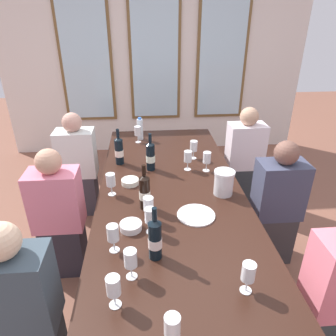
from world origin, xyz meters
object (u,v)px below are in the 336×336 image
(metal_pitcher, at_px, (224,182))
(wine_glass_0, at_px, (138,131))
(wine_glass_7, at_px, (111,181))
(wine_glass_11, at_px, (172,326))
(wine_glass_4, at_px, (113,287))
(tasting_bowl_1, at_px, (130,182))
(wine_glass_6, at_px, (131,260))
(dining_table, at_px, (171,197))
(wine_glass_9, at_px, (188,157))
(wine_glass_8, at_px, (113,234))
(wine_bottle_3, at_px, (151,156))
(white_plate_0, at_px, (196,215))
(wine_bottle_1, at_px, (119,151))
(wine_glass_10, at_px, (150,217))
(seated_person_3, at_px, (244,160))
(tasting_bowl_0, at_px, (131,226))
(seated_person_4, at_px, (23,312))
(wine_glass_1, at_px, (248,273))
(wine_glass_3, at_px, (194,146))
(wine_bottle_0, at_px, (145,192))
(wine_bottle_2, at_px, (155,239))
(seated_person_0, at_px, (59,218))
(seated_person_1, at_px, (276,207))
(wine_glass_5, at_px, (149,205))
(wine_glass_2, at_px, (207,158))
(water_bottle, at_px, (140,129))

(metal_pitcher, xyz_separation_m, wine_glass_0, (-0.64, 1.07, 0.03))
(wine_glass_7, xyz_separation_m, wine_glass_11, (0.34, -1.21, 0.00))
(wine_glass_0, xyz_separation_m, wine_glass_4, (-0.10, -2.01, -0.00))
(tasting_bowl_1, xyz_separation_m, wine_glass_6, (0.03, -0.97, 0.10))
(dining_table, xyz_separation_m, wine_glass_9, (0.18, 0.33, 0.18))
(wine_glass_8, bearing_deg, wine_bottle_3, 76.39)
(white_plate_0, xyz_separation_m, wine_glass_6, (-0.42, -0.51, 0.11))
(wine_glass_8, bearing_deg, wine_bottle_1, 91.61)
(wine_glass_0, bearing_deg, wine_glass_10, -86.77)
(wine_glass_4, distance_m, wine_glass_9, 1.45)
(seated_person_3, bearing_deg, tasting_bowl_0, -130.65)
(white_plate_0, distance_m, wine_glass_6, 0.67)
(wine_glass_7, distance_m, seated_person_4, 0.99)
(white_plate_0, xyz_separation_m, seated_person_4, (-1.02, -0.50, -0.22))
(wine_glass_1, bearing_deg, wine_glass_3, 90.86)
(wine_bottle_0, height_order, wine_bottle_2, wine_bottle_0)
(dining_table, bearing_deg, tasting_bowl_0, -123.22)
(dining_table, relative_size, seated_person_0, 2.41)
(wine_glass_0, relative_size, wine_glass_4, 1.00)
(seated_person_0, xyz_separation_m, seated_person_1, (1.76, 0.01, 0.00))
(dining_table, distance_m, wine_glass_4, 1.09)
(wine_glass_9, bearing_deg, seated_person_4, -131.79)
(wine_glass_5, distance_m, wine_glass_10, 0.12)
(tasting_bowl_0, height_order, wine_glass_10, wine_glass_10)
(metal_pitcher, bearing_deg, wine_glass_5, -153.15)
(tasting_bowl_0, bearing_deg, wine_bottle_2, -61.17)
(wine_glass_0, height_order, seated_person_3, seated_person_3)
(white_plate_0, height_order, wine_glass_4, wine_glass_4)
(tasting_bowl_0, bearing_deg, wine_glass_9, 59.08)
(wine_bottle_1, distance_m, wine_glass_8, 1.14)
(wine_glass_1, xyz_separation_m, seated_person_1, (0.60, 1.00, -0.34))
(metal_pitcher, xyz_separation_m, wine_glass_11, (-0.49, -1.16, 0.03))
(wine_bottle_2, bearing_deg, tasting_bowl_1, 101.08)
(wine_bottle_3, bearing_deg, wine_glass_9, -5.44)
(wine_bottle_1, xyz_separation_m, tasting_bowl_0, (0.12, -0.96, -0.10))
(white_plate_0, bearing_deg, dining_table, 112.18)
(wine_bottle_3, bearing_deg, dining_table, -68.63)
(dining_table, distance_m, wine_bottle_0, 0.35)
(metal_pitcher, height_order, seated_person_3, seated_person_3)
(wine_bottle_2, relative_size, seated_person_1, 0.30)
(tasting_bowl_0, xyz_separation_m, wine_glass_5, (0.12, 0.09, 0.09))
(metal_pitcher, xyz_separation_m, wine_bottle_0, (-0.59, -0.14, 0.03))
(wine_glass_2, relative_size, wine_glass_9, 1.00)
(wine_glass_2, relative_size, seated_person_1, 0.16)
(wine_glass_5, bearing_deg, dining_table, 63.89)
(tasting_bowl_1, bearing_deg, wine_bottle_0, -71.47)
(wine_glass_4, relative_size, wine_glass_10, 1.00)
(wine_bottle_0, xyz_separation_m, water_bottle, (-0.03, 1.30, -0.02))
(wine_glass_11, bearing_deg, wine_glass_2, 74.03)
(wine_glass_3, distance_m, wine_glass_6, 1.50)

